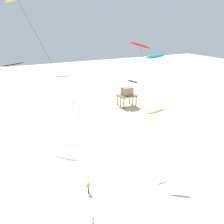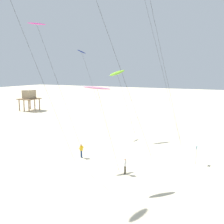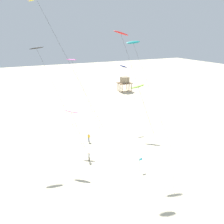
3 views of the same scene
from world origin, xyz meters
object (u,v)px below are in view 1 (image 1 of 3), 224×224
Objects in this scene: kite_yellow at (21,5)px; kite_pink at (67,158)px; kite_flyer_nearest at (88,188)px; kite_lime at (156,112)px; kite_teal at (156,58)px; kite_navy at (134,83)px; kite_red at (141,48)px; kite_magenta at (64,79)px; stilt_house at (127,93)px; kite_black at (15,67)px; kite_flyer_middle at (93,222)px.

kite_pink is at bearing -29.90° from kite_yellow.
kite_yellow is 25.38m from kite_flyer_nearest.
kite_teal is at bearing -129.38° from kite_lime.
kite_pink is at bearing -143.31° from kite_navy.
kite_red reaches higher than kite_pink.
kite_pink is at bearing -109.39° from kite_magenta.
stilt_house is at bearing 45.87° from kite_magenta.
kite_black is at bearing -138.08° from stilt_house.
kite_pink is (-11.28, 0.44, -10.38)m from kite_teal.
kite_magenta is 1.49× the size of kite_lime.
kite_magenta is 15.60m from kite_flyer_nearest.
kite_red reaches higher than kite_flyer_middle.
kite_red is 1.98× the size of kite_lime.
stilt_house is at bearing 60.19° from kite_red.
kite_teal reaches higher than stilt_house.
stilt_house reaches higher than kite_flyer_middle.
stilt_house is (23.27, 40.60, -16.82)m from kite_red.
kite_red reaches higher than kite_magenta.
kite_magenta is at bearing -170.31° from kite_navy.
kite_black reaches higher than kite_lime.
kite_flyer_middle is (5.29, -9.77, -17.20)m from kite_black.
kite_lime is at bearing -114.59° from stilt_house.
kite_lime is 37.04m from stilt_house.
kite_teal is at bearing -117.26° from stilt_house.
kite_black is 7.51m from kite_magenta.
kite_teal is 0.76× the size of kite_yellow.
kite_flyer_middle is at bearing -109.73° from kite_flyer_nearest.
kite_navy reaches higher than kite_pink.
stilt_house is (26.98, 34.03, 2.95)m from kite_flyer_nearest.
kite_red is 12.83× the size of kite_flyer_middle.
kite_pink is 8.47m from kite_flyer_middle.
kite_flyer_middle is at bearing -61.57° from kite_black.
kite_teal reaches higher than kite_pink.
kite_navy is at bearing 9.69° from kite_magenta.
kite_black is 3.48× the size of stilt_house.
kite_flyer_middle is (-14.29, -7.80, -9.21)m from kite_lime.
kite_lime is at bearing 42.55° from kite_red.
kite_teal is at bearing 9.54° from kite_flyer_middle.
kite_magenta is at bearing 102.07° from kite_flyer_nearest.
kite_lime is at bearing 50.62° from kite_teal.
kite_black is 1.34× the size of kite_navy.
kite_navy is at bearing -119.50° from stilt_house.
kite_red is (4.80, -11.67, 5.07)m from kite_magenta.
kite_navy is (5.21, 12.73, -6.00)m from kite_teal.
kite_red is at bearing -137.45° from kite_lime.
kite_pink is at bearing -160.47° from kite_lime.
kite_lime is 6.49× the size of kite_flyer_middle.
kite_flyer_middle is (5.24, -3.76, -23.95)m from kite_yellow.
kite_magenta is at bearing 112.37° from kite_red.
kite_flyer_middle is 50.58m from stilt_house.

